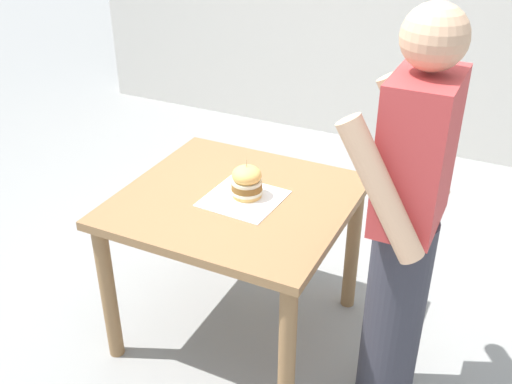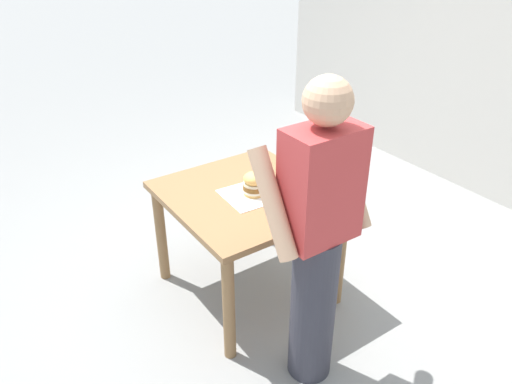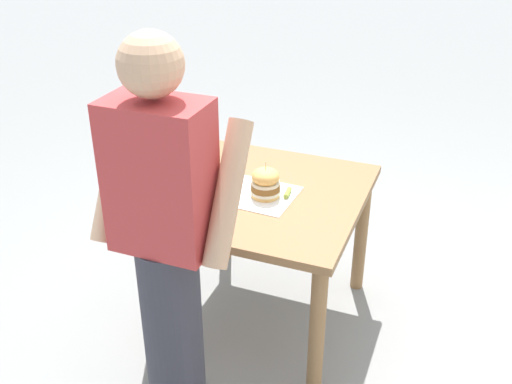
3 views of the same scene
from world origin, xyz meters
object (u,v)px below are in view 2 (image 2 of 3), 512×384
sandwich (254,183)px  pickle_spear (262,185)px  patio_table (247,210)px  diner_across_table (317,239)px

sandwich → pickle_spear: (-0.09, -0.05, -0.06)m
patio_table → diner_across_table: bearing=82.8°
patio_table → pickle_spear: bearing=-177.1°
sandwich → pickle_spear: size_ratio=2.10×
pickle_spear → diner_across_table: bearing=74.3°
diner_across_table → sandwich: bearing=-99.6°
sandwich → diner_across_table: (0.12, 0.72, 0.05)m
patio_table → diner_across_table: diner_across_table is taller
sandwich → diner_across_table: size_ratio=0.11×
pickle_spear → diner_across_table: 0.81m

